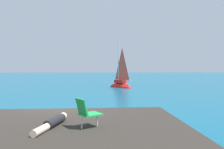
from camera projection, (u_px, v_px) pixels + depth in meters
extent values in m
plane|color=#0F5675|center=(62.00, 123.00, 9.77)|extent=(160.00, 160.00, 0.00)
cube|color=#2D2823|center=(72.00, 138.00, 6.38)|extent=(6.64, 4.92, 0.87)
cube|color=#272B26|center=(35.00, 130.00, 8.70)|extent=(1.39, 1.31, 0.75)
cube|color=#2D2924|center=(93.00, 128.00, 9.00)|extent=(1.31, 1.34, 0.62)
ellipsoid|color=red|center=(120.00, 88.00, 26.21)|extent=(2.96, 3.01, 1.08)
cube|color=red|center=(120.00, 81.00, 26.19)|extent=(1.50, 1.51, 0.35)
cylinder|color=#B7B7BC|center=(119.00, 62.00, 26.31)|extent=(0.12, 0.12, 4.91)
cylinder|color=#B2B2B7|center=(125.00, 80.00, 25.71)|extent=(1.44, 1.47, 0.09)
pyramid|color=#DB4C38|center=(122.00, 64.00, 25.93)|extent=(1.14, 1.17, 3.73)
cylinder|color=black|center=(55.00, 121.00, 6.14)|extent=(0.44, 0.93, 0.24)
cylinder|color=beige|center=(41.00, 130.00, 5.41)|extent=(0.34, 0.72, 0.18)
sphere|color=beige|center=(63.00, 116.00, 6.68)|extent=(0.22, 0.22, 0.22)
cube|color=green|center=(90.00, 114.00, 5.96)|extent=(0.70, 0.69, 0.04)
cube|color=green|center=(82.00, 107.00, 5.80)|extent=(0.39, 0.48, 0.45)
cylinder|color=silver|center=(97.00, 120.00, 6.09)|extent=(0.04, 0.04, 0.35)
cylinder|color=silver|center=(82.00, 122.00, 5.82)|extent=(0.04, 0.04, 0.35)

